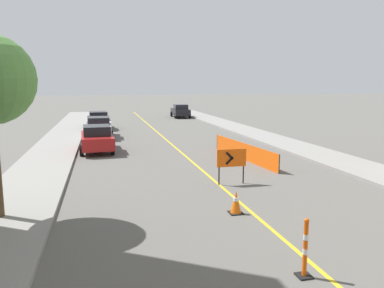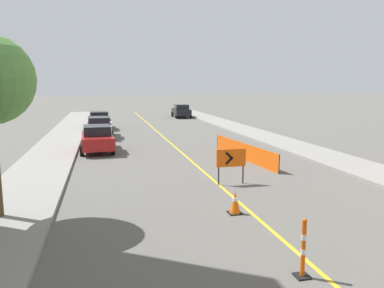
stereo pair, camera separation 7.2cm
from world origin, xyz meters
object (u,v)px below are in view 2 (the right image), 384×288
at_px(parked_car_opposite_side, 181,111).
at_px(parked_car_curb_mid, 100,127).
at_px(parked_car_curb_far, 99,120).
at_px(traffic_cone_third, 235,202).
at_px(parked_car_curb_near, 97,138).
at_px(arrow_barricade_primary, 231,159).
at_px(delineator_post_rear, 303,252).

bearing_deg(parked_car_opposite_side, parked_car_curb_mid, -118.91).
distance_m(parked_car_curb_mid, parked_car_curb_far, 5.78).
relative_size(traffic_cone_third, parked_car_curb_near, 0.17).
bearing_deg(traffic_cone_third, parked_car_curb_mid, 102.98).
relative_size(traffic_cone_third, parked_car_curb_mid, 0.17).
bearing_deg(arrow_barricade_primary, delineator_post_rear, -97.00).
distance_m(parked_car_curb_near, parked_car_curb_mid, 5.98).
relative_size(parked_car_curb_near, parked_car_curb_far, 1.00).
relative_size(traffic_cone_third, delineator_post_rear, 0.56).
height_order(arrow_barricade_primary, parked_car_opposite_side, parked_car_opposite_side).
distance_m(traffic_cone_third, parked_car_curb_mid, 18.78).
bearing_deg(parked_car_opposite_side, delineator_post_rear, -95.39).
height_order(traffic_cone_third, parked_car_curb_mid, parked_car_curb_mid).
distance_m(delineator_post_rear, arrow_barricade_primary, 7.47).
xyz_separation_m(parked_car_curb_near, parked_car_opposite_side, (9.65, 21.58, 0.00)).
bearing_deg(parked_car_curb_mid, arrow_barricade_primary, -69.20).
distance_m(traffic_cone_third, parked_car_curb_far, 24.46).
height_order(traffic_cone_third, delineator_post_rear, delineator_post_rear).
relative_size(delineator_post_rear, parked_car_curb_far, 0.30).
relative_size(delineator_post_rear, parked_car_opposite_side, 0.30).
height_order(traffic_cone_third, parked_car_opposite_side, parked_car_opposite_side).
height_order(parked_car_curb_mid, parked_car_curb_far, same).
relative_size(delineator_post_rear, arrow_barricade_primary, 0.89).
height_order(traffic_cone_third, parked_car_curb_near, parked_car_curb_near).
xyz_separation_m(traffic_cone_third, parked_car_opposite_side, (5.32, 33.90, 0.44)).
bearing_deg(arrow_barricade_primary, parked_car_curb_near, 121.39).
relative_size(parked_car_curb_far, parked_car_opposite_side, 1.01).
height_order(delineator_post_rear, parked_car_opposite_side, parked_car_opposite_side).
relative_size(traffic_cone_third, parked_car_curb_far, 0.17).
xyz_separation_m(delineator_post_rear, parked_car_curb_mid, (-4.26, 22.35, 0.23)).
xyz_separation_m(delineator_post_rear, parked_car_opposite_side, (5.28, 37.95, 0.23)).
bearing_deg(parked_car_curb_far, arrow_barricade_primary, -78.97).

